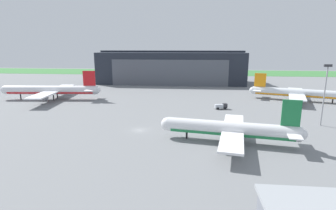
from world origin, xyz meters
TOP-DOWN VIEW (x-y plane):
  - ground_plane at (0.00, 0.00)m, footprint 440.00×440.00m
  - grass_field_strip at (0.00, 184.60)m, footprint 440.00×56.00m
  - maintenance_hangar at (0.32, 109.27)m, footprint 99.09×33.25m
  - airliner_far_left at (65.64, 51.74)m, footprint 43.27×36.37m
  - airliner_near_right at (26.29, -7.98)m, footprint 37.56×32.76m
  - airliner_far_right at (-52.19, 42.90)m, footprint 48.01×40.55m
  - fuel_bowser at (27.79, 30.92)m, footprint 5.24×2.89m
  - apron_light_mast at (57.96, 10.84)m, footprint 2.40×0.50m

SIDE VIEW (x-z plane):
  - ground_plane at x=0.00m, z-range 0.00..0.00m
  - grass_field_strip at x=0.00m, z-range 0.00..0.08m
  - fuel_bowser at x=27.79m, z-range 0.08..2.37m
  - airliner_far_left at x=65.64m, z-range -2.57..9.77m
  - airliner_near_right at x=26.29m, z-range -2.57..9.93m
  - airliner_far_right at x=-52.19m, z-range -2.44..11.46m
  - maintenance_hangar at x=0.32m, z-range -0.46..21.89m
  - apron_light_mast at x=57.96m, z-range 1.65..21.51m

